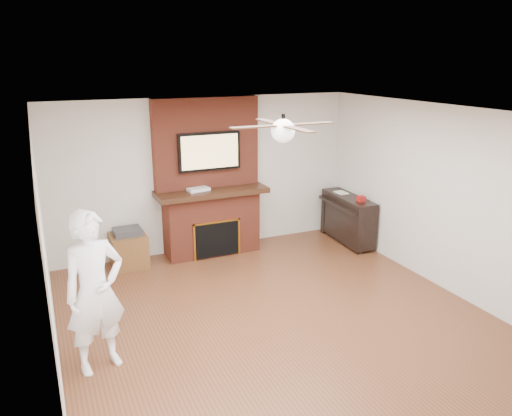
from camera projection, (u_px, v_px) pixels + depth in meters
name	position (u px, v px, depth m)	size (l,w,h in m)	color
room_shell	(282.00, 224.00, 5.70)	(5.36, 5.86, 2.86)	#502A17
fireplace	(210.00, 193.00, 8.00)	(1.78, 0.64, 2.50)	maroon
tv	(209.00, 151.00, 7.76)	(1.00, 0.08, 0.60)	black
ceiling_fan	(283.00, 130.00, 5.39)	(1.21, 1.21, 0.31)	black
person	(95.00, 292.00, 4.95)	(0.62, 0.41, 1.69)	white
side_table	(129.00, 249.00, 7.62)	(0.53, 0.53, 0.61)	brown
piano	(348.00, 218.00, 8.58)	(0.53, 1.27, 0.91)	black
cable_box	(198.00, 189.00, 7.80)	(0.33, 0.19, 0.05)	silver
candle_orange	(211.00, 251.00, 8.11)	(0.07, 0.07, 0.12)	#EA3F1B
candle_green	(214.00, 253.00, 8.07)	(0.07, 0.07, 0.08)	#57913A
candle_cream	(218.00, 252.00, 8.07)	(0.08, 0.08, 0.12)	#F6E4C3
candle_blue	(231.00, 249.00, 8.25)	(0.06, 0.06, 0.08)	#324197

